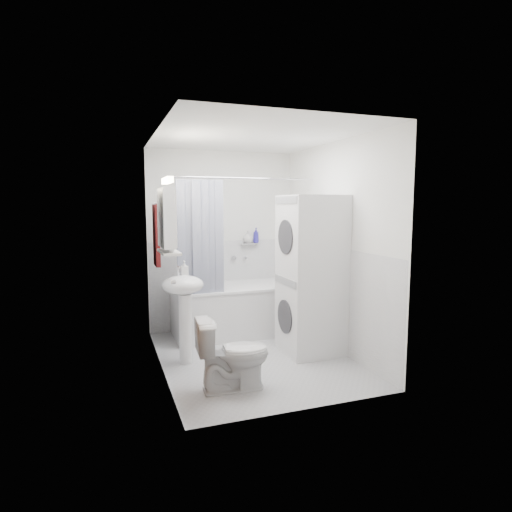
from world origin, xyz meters
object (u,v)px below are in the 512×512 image
object	(u,v)px
bathtub	(238,307)
toilet	(233,354)
washer_dryer	(311,275)
sink	(184,299)

from	to	relation	value
bathtub	toilet	distance (m)	1.73
washer_dryer	toilet	world-z (taller)	washer_dryer
toilet	bathtub	bearing A→B (deg)	-14.35
washer_dryer	sink	bearing A→B (deg)	175.60
sink	washer_dryer	xyz separation A→B (m)	(1.43, -0.12, 0.19)
bathtub	washer_dryer	world-z (taller)	washer_dryer
bathtub	toilet	bearing A→B (deg)	-108.77
sink	toilet	xyz separation A→B (m)	(0.30, -0.79, -0.37)
sink	toilet	bearing A→B (deg)	-69.07
washer_dryer	toilet	bearing A→B (deg)	-148.72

